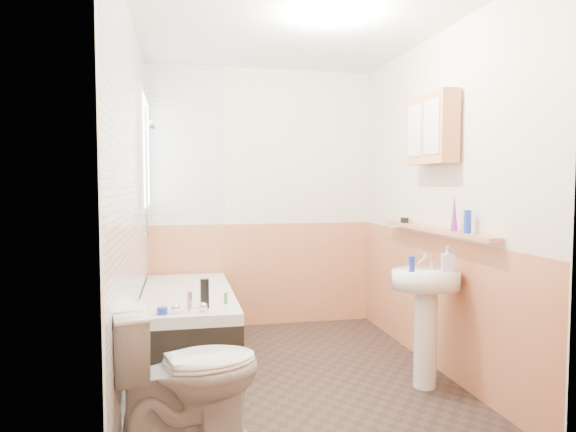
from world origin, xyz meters
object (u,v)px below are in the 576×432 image
Objects in this scene: sink at (426,304)px; bathtub at (188,323)px; medicine_cabinet at (431,129)px; pine_shelf at (434,230)px; toilet at (187,373)px.

bathtub is at bearing 154.76° from sink.
bathtub is at bearing 159.38° from medicine_cabinet.
bathtub is 2.04m from pine_shelf.
bathtub is 1.06× the size of pine_shelf.
sink is 0.59m from pine_shelf.
medicine_cabinet is at bearing -81.43° from toilet.
toilet is at bearing -156.55° from medicine_cabinet.
pine_shelf reaches higher than bathtub.
bathtub is at bearing 159.45° from pine_shelf.
pine_shelf is at bearing -15.88° from medicine_cabinet.
sink is 1.26m from medicine_cabinet.
medicine_cabinet reaches higher than sink.
medicine_cabinet reaches higher than toilet.
pine_shelf is 0.73m from medicine_cabinet.
bathtub is 2.39m from medicine_cabinet.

